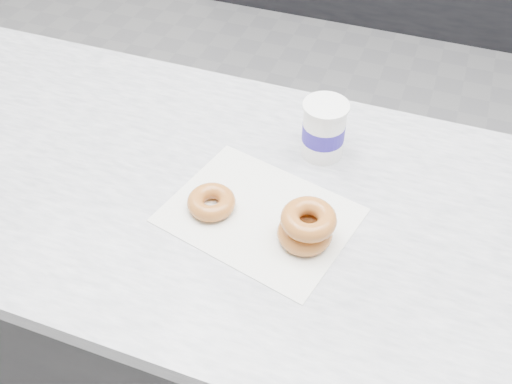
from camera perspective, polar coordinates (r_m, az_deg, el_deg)
ground at (r=2.17m, az=5.69°, el=-6.54°), size 5.00×5.00×0.00m
counter at (r=1.47m, az=0.30°, el=-13.04°), size 3.06×0.76×0.90m
wax_paper at (r=1.09m, az=0.37°, el=-2.32°), size 0.39×0.33×0.00m
donut_single at (r=1.09m, az=-4.48°, el=-1.01°), size 0.11×0.11×0.03m
donut_stack at (r=1.02m, az=5.09°, el=-3.41°), size 0.14×0.14×0.07m
coffee_cup at (r=1.18m, az=6.79°, el=6.29°), size 0.11×0.11×0.13m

